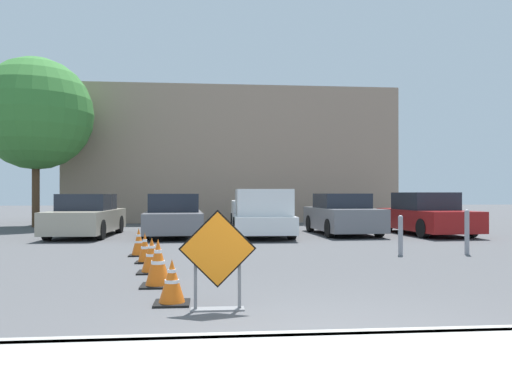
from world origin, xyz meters
name	(u,v)px	position (x,y,z in m)	size (l,w,h in m)	color
ground_plane	(248,243)	(0.00, 10.00, 0.00)	(96.00, 96.00, 0.00)	#4C4C4F
curb_lip	(329,340)	(0.00, 0.00, 0.07)	(25.53, 0.20, 0.14)	#999993
road_closed_sign	(218,258)	(-1.03, 1.56, 0.66)	(0.97, 0.20, 1.26)	black
traffic_cone_nearest	(172,282)	(-1.63, 1.99, 0.29)	(0.47, 0.47, 0.60)	black
traffic_cone_second	(158,263)	(-1.94, 3.28, 0.36)	(0.53, 0.53, 0.75)	black
traffic_cone_third	(152,256)	(-2.19, 4.63, 0.31)	(0.51, 0.51, 0.65)	black
traffic_cone_fourth	(145,248)	(-2.49, 6.00, 0.31)	(0.38, 0.38, 0.64)	black
traffic_cone_fifth	(139,242)	(-2.78, 7.20, 0.32)	(0.43, 0.43, 0.65)	black
parked_car_nearest	(87,217)	(-5.32, 12.85, 0.67)	(1.94, 4.57, 1.44)	#A39984
parked_car_second	(174,217)	(-2.35, 12.57, 0.67)	(2.09, 4.40, 1.45)	slate
pickup_truck	(261,215)	(0.62, 12.24, 0.72)	(2.06, 5.17, 1.60)	silver
parked_car_third	(342,215)	(3.60, 12.82, 0.68)	(2.06, 4.21, 1.46)	slate
parked_car_fourth	(426,215)	(6.57, 12.51, 0.69)	(2.17, 4.58, 1.50)	maroon
bollard_nearest	(401,234)	(3.36, 6.75, 0.50)	(0.12, 0.12, 0.95)	gray
bollard_second	(467,231)	(5.00, 6.75, 0.57)	(0.12, 0.12, 1.08)	gray
building_facade_backdrop	(232,157)	(0.09, 22.49, 3.44)	(16.77, 5.00, 6.87)	gray
street_tree_behind_lot	(36,114)	(-8.65, 17.76, 4.91)	(4.85, 4.85, 7.35)	#513823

